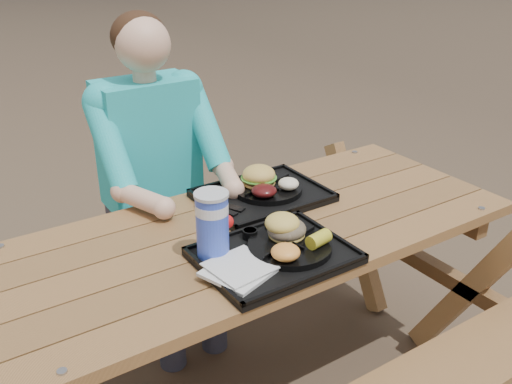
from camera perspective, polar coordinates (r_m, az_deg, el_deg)
picnic_table at (r=2.13m, az=-0.00°, el=-12.37°), size 1.80×1.49×0.75m
tray_near at (r=1.75m, az=1.82°, el=-6.45°), size 0.45×0.35×0.02m
tray_far at (r=2.12m, az=0.64°, el=-0.44°), size 0.45×0.35×0.02m
plate_near at (r=1.76m, az=3.40°, el=-5.45°), size 0.26×0.26×0.02m
plate_far at (r=2.13m, az=1.16°, el=0.33°), size 0.26×0.26×0.02m
napkin_stack at (r=1.64m, az=-1.75°, el=-7.83°), size 0.22×0.22×0.02m
soda_cup at (r=1.69m, az=-4.38°, el=-3.41°), size 0.10×0.10×0.20m
condiment_bbq at (r=1.81m, az=-0.60°, el=-4.21°), size 0.05×0.05×0.03m
condiment_mustard at (r=1.85m, az=1.55°, el=-3.66°), size 0.04×0.04×0.03m
sandwich at (r=1.76m, az=3.11°, el=-2.75°), size 0.12×0.12×0.12m
mac_cheese at (r=1.67m, az=2.97°, el=-6.02°), size 0.09×0.09×0.04m
corn_cob at (r=1.74m, az=6.29°, el=-4.71°), size 0.09×0.09×0.04m
cutlery_far at (r=2.03m, az=-3.52°, el=-1.28°), size 0.11×0.18×0.01m
burger at (r=2.12m, az=0.29°, el=2.17°), size 0.13×0.13×0.11m
baked_beans at (r=2.04m, az=0.81°, el=0.13°), size 0.09×0.09×0.04m
potato_salad at (r=2.10m, az=3.27°, el=0.83°), size 0.08×0.08×0.04m
diner at (r=2.44m, az=-10.12°, el=-0.32°), size 0.48×0.84×1.28m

